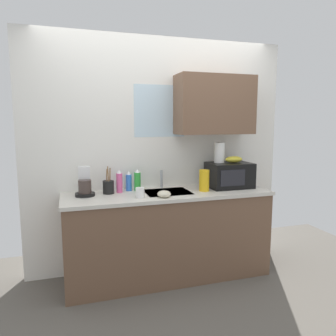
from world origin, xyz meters
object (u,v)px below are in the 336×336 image
banana_bunch (234,159)px  cereal_canister (204,180)px  microwave (229,175)px  paper_towel_roll (219,153)px  utensil_crock (108,187)px  dish_soap_bottle_pink (119,182)px  small_bowl (164,194)px  mug_white (140,193)px  dish_soap_bottle_green (137,181)px  coffee_maker (85,185)px  dish_soap_bottle_blue (129,182)px

banana_bunch → cereal_canister: (-0.39, -0.10, -0.19)m
microwave → paper_towel_roll: paper_towel_roll is taller
paper_towel_roll → utensil_crock: bearing=179.1°
dish_soap_bottle_pink → small_bowl: bearing=-42.5°
paper_towel_roll → mug_white: bearing=-165.6°
banana_bunch → dish_soap_bottle_green: size_ratio=0.88×
dish_soap_bottle_green → cereal_canister: bearing=-18.3°
utensil_crock → small_bowl: (0.49, -0.32, -0.04)m
paper_towel_roll → dish_soap_bottle_green: size_ratio=0.97×
dish_soap_bottle_pink → dish_soap_bottle_green: bearing=7.8°
small_bowl → paper_towel_roll: bearing=22.7°
cereal_canister → mug_white: size_ratio=2.33×
banana_bunch → utensil_crock: bearing=177.0°
coffee_maker → dish_soap_bottle_pink: bearing=5.4°
banana_bunch → paper_towel_roll: (-0.15, 0.05, 0.08)m
paper_towel_roll → coffee_maker: (-1.43, 0.01, -0.28)m
coffee_maker → dish_soap_bottle_blue: bearing=10.9°
dish_soap_bottle_green → dish_soap_bottle_blue: dish_soap_bottle_green is taller
paper_towel_roll → dish_soap_bottle_green: 0.94m
dish_soap_bottle_pink → cereal_canister: bearing=-12.7°
microwave → banana_bunch: banana_bunch is taller
microwave → paper_towel_roll: (-0.10, 0.05, 0.24)m
microwave → banana_bunch: size_ratio=2.30×
microwave → dish_soap_bottle_pink: 1.19m
small_bowl → dish_soap_bottle_green: bearing=116.1°
small_bowl → dish_soap_bottle_pink: bearing=137.5°
dish_soap_bottle_pink → utensil_crock: size_ratio=0.83×
microwave → mug_white: (-1.04, -0.19, -0.09)m
paper_towel_roll → dish_soap_bottle_blue: size_ratio=1.07×
microwave → mug_white: 1.06m
cereal_canister → dish_soap_bottle_green: bearing=161.7°
banana_bunch → cereal_canister: banana_bunch is taller
microwave → banana_bunch: (0.05, 0.00, 0.17)m
coffee_maker → utensil_crock: (0.23, 0.01, -0.03)m
paper_towel_roll → microwave: bearing=-27.4°
banana_bunch → mug_white: size_ratio=2.11×
dish_soap_bottle_blue → paper_towel_roll: bearing=-5.5°
paper_towel_roll → dish_soap_bottle_green: paper_towel_roll is taller
banana_bunch → dish_soap_bottle_pink: 1.26m
microwave → dish_soap_bottle_pink: size_ratio=1.99×
paper_towel_roll → mug_white: paper_towel_roll is taller
banana_bunch → cereal_canister: 0.45m
dish_soap_bottle_green → coffee_maker: bearing=-173.7°
microwave → banana_bunch: 0.18m
dish_soap_bottle_green → utensil_crock: bearing=-171.2°
dish_soap_bottle_blue → dish_soap_bottle_pink: bearing=-153.0°
dish_soap_bottle_blue → mug_white: 0.34m
dish_soap_bottle_blue → mug_white: (0.05, -0.33, -0.05)m
microwave → cereal_canister: 0.35m
coffee_maker → dish_soap_bottle_green: size_ratio=1.24×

